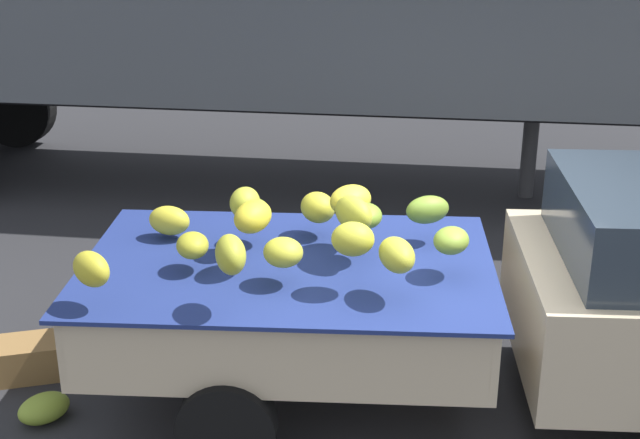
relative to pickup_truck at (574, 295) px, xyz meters
The scene contains 5 objects.
ground 1.22m from the pickup_truck, behind, with size 220.00×220.00×0.00m, color #28282B.
curb_strip 9.31m from the pickup_truck, 95.10° to the left, with size 80.00×0.80×0.16m, color gray.
pickup_truck is the anchor object (origin of this frame).
fallen_banana_bunch_near_tailgate 3.77m from the pickup_truck, behind, with size 0.37×0.27×0.19m, color olive.
produce_crate 4.07m from the pickup_truck, behind, with size 0.52×0.36×0.28m, color olive.
Camera 1 is at (-0.24, -5.60, 3.61)m, focal length 49.82 mm.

